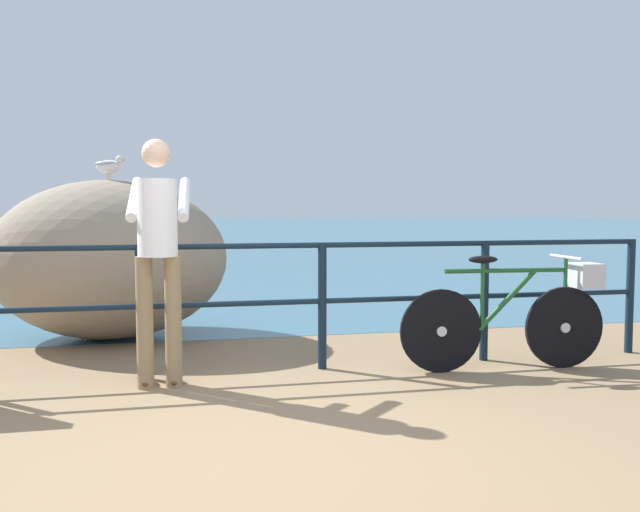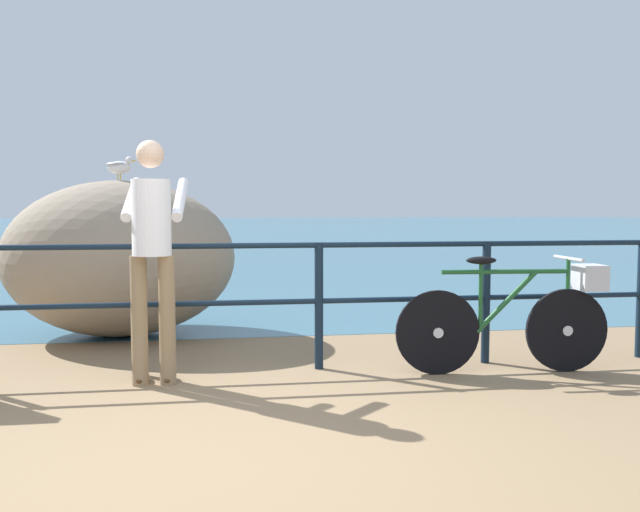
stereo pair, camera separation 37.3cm
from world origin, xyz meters
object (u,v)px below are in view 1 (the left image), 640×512
(bicycle, at_px, (521,312))
(seagull, at_px, (109,165))
(breakwater_boulder_main, at_px, (110,259))
(person_at_railing, at_px, (158,250))

(bicycle, xyz_separation_m, seagull, (-3.32, 2.01, 1.25))
(breakwater_boulder_main, bearing_deg, bicycle, -31.75)
(bicycle, height_order, seagull, seagull)
(bicycle, bearing_deg, breakwater_boulder_main, 151.83)
(person_at_railing, xyz_separation_m, breakwater_boulder_main, (-0.52, 1.99, -0.21))
(bicycle, distance_m, person_at_railing, 2.87)
(breakwater_boulder_main, relative_size, seagull, 6.85)
(person_at_railing, relative_size, seagull, 5.29)
(bicycle, height_order, person_at_railing, person_at_railing)
(person_at_railing, bearing_deg, seagull, 17.80)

